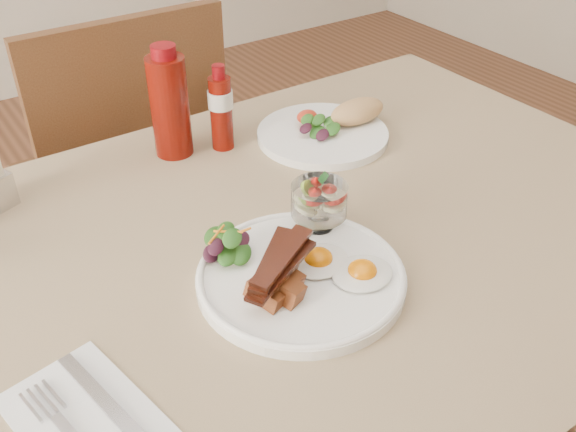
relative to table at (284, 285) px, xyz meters
name	(u,v)px	position (x,y,z in m)	size (l,w,h in m)	color
table	(284,285)	(0.00, 0.00, 0.00)	(1.33, 0.88, 0.75)	brown
chair_far	(127,176)	(0.00, 0.66, -0.14)	(0.42, 0.42, 0.93)	brown
main_plate	(301,278)	(-0.03, -0.09, 0.10)	(0.28, 0.28, 0.02)	white
fried_eggs	(340,266)	(0.01, -0.11, 0.11)	(0.14, 0.15, 0.02)	white
bacon_potato_pile	(279,276)	(-0.08, -0.11, 0.13)	(0.13, 0.10, 0.06)	brown
side_salad	(228,246)	(-0.10, -0.01, 0.12)	(0.08, 0.07, 0.04)	#224A13
fruit_cup	(319,200)	(0.05, -0.02, 0.15)	(0.08, 0.08, 0.08)	white
second_plate	(331,128)	(0.25, 0.22, 0.11)	(0.26, 0.24, 0.06)	white
ketchup_bottle	(170,105)	(-0.02, 0.32, 0.18)	(0.07, 0.07, 0.20)	#5B0C05
hot_sauce_bottle	(221,109)	(0.07, 0.29, 0.16)	(0.05, 0.05, 0.16)	#5B0C05
napkin_cutlery	(97,427)	(-0.34, -0.16, 0.09)	(0.16, 0.24, 0.01)	white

